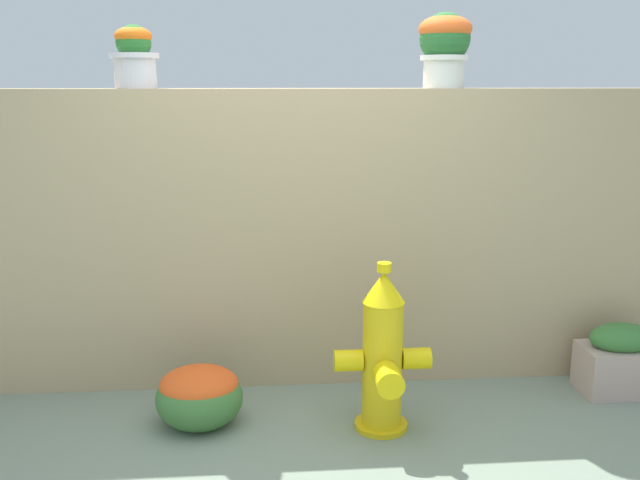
# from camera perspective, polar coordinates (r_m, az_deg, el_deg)

# --- Properties ---
(ground_plane) EXTENTS (24.00, 24.00, 0.00)m
(ground_plane) POSITION_cam_1_polar(r_m,az_deg,el_deg) (3.74, -0.87, -17.83)
(ground_plane) COLOR gray
(stone_wall) EXTENTS (6.25, 0.33, 1.86)m
(stone_wall) POSITION_cam_1_polar(r_m,az_deg,el_deg) (4.44, -1.86, 0.17)
(stone_wall) COLOR tan
(stone_wall) RESTS_ON ground
(potted_plant_1) EXTENTS (0.29, 0.29, 0.37)m
(potted_plant_1) POSITION_cam_1_polar(r_m,az_deg,el_deg) (4.38, -14.94, 14.44)
(potted_plant_1) COLOR silver
(potted_plant_1) RESTS_ON stone_wall
(potted_plant_2) EXTENTS (0.32, 0.32, 0.45)m
(potted_plant_2) POSITION_cam_1_polar(r_m,az_deg,el_deg) (4.45, 10.16, 15.56)
(potted_plant_2) COLOR silver
(potted_plant_2) RESTS_ON stone_wall
(fire_hydrant) EXTENTS (0.54, 0.43, 0.96)m
(fire_hydrant) POSITION_cam_1_polar(r_m,az_deg,el_deg) (3.90, 5.16, -9.43)
(fire_hydrant) COLOR yellow
(fire_hydrant) RESTS_ON ground
(flower_bush_left) EXTENTS (0.49, 0.44, 0.36)m
(flower_bush_left) POSITION_cam_1_polar(r_m,az_deg,el_deg) (4.08, -9.84, -12.30)
(flower_bush_left) COLOR #407537
(flower_bush_left) RESTS_ON ground
(planter_box) EXTENTS (0.48, 0.31, 0.45)m
(planter_box) POSITION_cam_1_polar(r_m,az_deg,el_deg) (4.78, 23.31, -8.99)
(planter_box) COLOR #BA9E91
(planter_box) RESTS_ON ground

